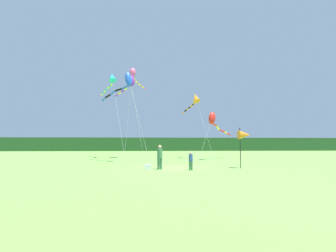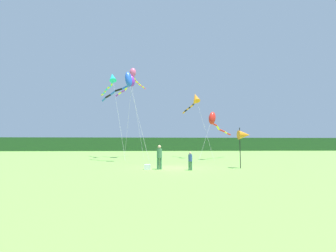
% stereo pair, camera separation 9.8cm
% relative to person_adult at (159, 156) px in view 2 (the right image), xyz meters
% --- Properties ---
extents(ground_plane, '(120.00, 120.00, 0.00)m').
position_rel_person_adult_xyz_m(ground_plane, '(1.04, 0.91, -0.97)').
color(ground_plane, '#6B9E42').
extents(distant_treeline, '(108.00, 2.10, 3.72)m').
position_rel_person_adult_xyz_m(distant_treeline, '(1.04, 45.91, 0.89)').
color(distant_treeline, '#234C23').
rests_on(distant_treeline, ground).
extents(person_adult, '(0.38, 0.38, 1.74)m').
position_rel_person_adult_xyz_m(person_adult, '(0.00, 0.00, 0.00)').
color(person_adult, '#3F724C').
rests_on(person_adult, ground).
extents(person_child, '(0.28, 0.28, 1.29)m').
position_rel_person_adult_xyz_m(person_child, '(2.14, -0.72, -0.26)').
color(person_child, '#3F724C').
rests_on(person_child, ground).
extents(cooler_box, '(0.45, 0.34, 0.36)m').
position_rel_person_adult_xyz_m(cooler_box, '(-0.86, -0.04, -0.79)').
color(cooler_box, silver).
rests_on(cooler_box, ground).
extents(banner_flag_pole, '(0.90, 0.70, 3.08)m').
position_rel_person_adult_xyz_m(banner_flag_pole, '(6.47, 0.30, 1.53)').
color(banner_flag_pole, black).
rests_on(banner_flag_pole, ground).
extents(kite_rainbow, '(2.37, 5.16, 12.30)m').
position_rel_person_adult_xyz_m(kite_rainbow, '(-3.32, 13.63, 10.48)').
color(kite_rainbow, '#B2B2B2').
rests_on(kite_rainbow, ground).
extents(kite_blue, '(5.92, 5.76, 9.51)m').
position_rel_person_adult_xyz_m(kite_blue, '(-3.48, 6.92, 7.40)').
color(kite_blue, '#B2B2B2').
rests_on(kite_blue, ground).
extents(kite_cyan, '(4.99, 8.82, 11.46)m').
position_rel_person_adult_xyz_m(kite_cyan, '(-6.20, 13.15, 9.57)').
color(kite_cyan, '#B2B2B2').
rests_on(kite_cyan, ground).
extents(kite_orange, '(2.48, 8.25, 8.70)m').
position_rel_person_adult_xyz_m(kite_orange, '(4.93, 12.23, 6.81)').
color(kite_orange, '#B2B2B2').
rests_on(kite_orange, ground).
extents(kite_purple, '(4.54, 5.27, 11.13)m').
position_rel_person_adult_xyz_m(kite_purple, '(-3.68, 13.01, 9.19)').
color(kite_purple, '#B2B2B2').
rests_on(kite_purple, ground).
extents(kite_red, '(6.19, 7.48, 5.83)m').
position_rel_person_adult_xyz_m(kite_red, '(6.81, 9.85, 3.71)').
color(kite_red, '#B2B2B2').
rests_on(kite_red, ground).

